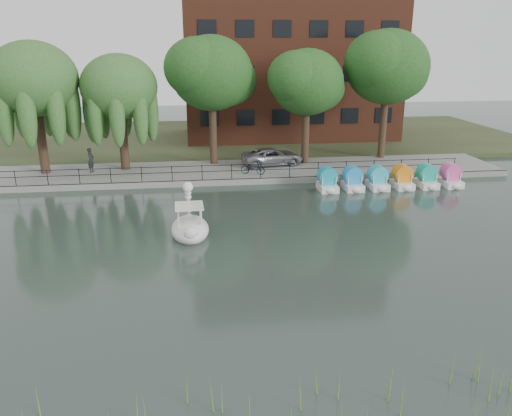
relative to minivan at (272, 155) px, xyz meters
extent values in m
plane|color=#404D4A|center=(-3.37, -16.89, -1.14)|extent=(120.00, 120.00, 0.00)
cube|color=gray|center=(-3.37, -0.89, -0.94)|extent=(40.00, 6.00, 0.40)
cube|color=gray|center=(-3.37, -3.84, -0.94)|extent=(40.00, 0.25, 0.40)
cube|color=#47512D|center=(-3.37, 13.11, -0.96)|extent=(60.00, 22.00, 0.36)
cylinder|color=black|center=(-3.37, -3.64, 0.21)|extent=(32.00, 0.04, 0.04)
cylinder|color=black|center=(-3.37, -3.64, -0.19)|extent=(32.00, 0.04, 0.04)
cylinder|color=black|center=(-3.37, -3.64, -0.24)|extent=(0.05, 0.05, 1.00)
cube|color=#4C1E16|center=(3.63, 13.11, 8.22)|extent=(20.00, 10.00, 18.00)
cylinder|color=#473323|center=(-16.37, -0.39, 1.36)|extent=(0.60, 0.60, 4.20)
ellipsoid|color=#4C803A|center=(-16.37, -0.39, 5.77)|extent=(5.88, 5.88, 5.00)
cylinder|color=#473323|center=(-10.87, 0.11, 1.16)|extent=(0.60, 0.60, 3.80)
ellipsoid|color=#4C803A|center=(-10.87, 0.11, 5.15)|extent=(5.32, 5.32, 4.52)
cylinder|color=#473323|center=(-4.37, 1.11, 1.51)|extent=(0.60, 0.60, 4.50)
ellipsoid|color=#2F6626|center=(-4.37, 1.11, 5.96)|extent=(6.00, 6.00, 5.10)
cylinder|color=#473323|center=(2.63, 0.61, 1.28)|extent=(0.60, 0.60, 4.05)
ellipsoid|color=#2F6626|center=(2.63, 0.61, 5.29)|extent=(5.40, 5.40, 4.59)
cylinder|color=#473323|center=(9.13, 1.61, 1.62)|extent=(0.60, 0.60, 4.72)
ellipsoid|color=#2F6626|center=(9.13, 1.61, 6.29)|extent=(6.30, 6.30, 5.36)
imported|color=gray|center=(0.00, 0.00, 0.00)|extent=(3.31, 5.67, 1.48)
imported|color=gray|center=(-1.80, -2.58, -0.24)|extent=(1.17, 1.82, 1.00)
imported|color=black|center=(-13.16, -0.53, 0.25)|extent=(0.63, 0.80, 1.98)
ellipsoid|color=white|center=(-6.20, -12.93, -0.81)|extent=(1.97, 3.04, 0.66)
cube|color=white|center=(-6.19, -13.04, -0.48)|extent=(1.26, 1.36, 0.33)
cube|color=white|center=(-6.19, -12.99, 0.43)|extent=(1.43, 1.53, 0.07)
ellipsoid|color=white|center=(-6.15, -14.20, -0.54)|extent=(0.71, 0.56, 0.62)
sphere|color=white|center=(-6.23, -11.94, 1.12)|extent=(0.53, 0.53, 0.53)
cone|color=black|center=(-6.24, -11.59, 1.08)|extent=(0.23, 0.29, 0.22)
cylinder|color=yellow|center=(-6.24, -11.75, 1.09)|extent=(0.29, 0.12, 0.29)
cube|color=white|center=(2.70, -5.93, -0.92)|extent=(1.15, 1.70, 0.44)
cylinder|color=teal|center=(2.70, -5.83, -0.19)|extent=(0.90, 1.20, 0.90)
cube|color=white|center=(4.40, -5.93, -0.92)|extent=(1.15, 1.70, 0.44)
cylinder|color=#2790D8|center=(4.40, -5.83, -0.19)|extent=(0.90, 1.20, 0.90)
cube|color=white|center=(6.10, -5.93, -0.92)|extent=(1.15, 1.70, 0.44)
cylinder|color=#30B1CE|center=(6.10, -5.83, -0.19)|extent=(0.90, 1.20, 0.90)
cube|color=white|center=(7.80, -5.93, -0.92)|extent=(1.15, 1.70, 0.44)
cylinder|color=orange|center=(7.80, -5.83, -0.19)|extent=(0.90, 1.20, 0.90)
cube|color=white|center=(9.50, -5.93, -0.92)|extent=(1.15, 1.70, 0.44)
cylinder|color=#1CA892|center=(9.50, -5.83, -0.19)|extent=(0.90, 1.20, 0.90)
cube|color=white|center=(11.20, -5.93, -0.92)|extent=(1.15, 1.70, 0.44)
cylinder|color=#E4509A|center=(11.20, -5.83, -0.19)|extent=(0.90, 1.20, 0.90)
camera|label=1|loc=(-5.84, -36.44, 8.00)|focal=35.00mm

